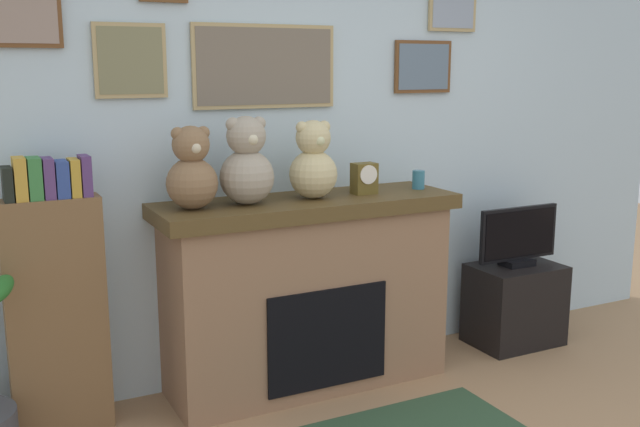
{
  "coord_description": "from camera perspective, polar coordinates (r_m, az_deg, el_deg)",
  "views": [
    {
      "loc": [
        -2.01,
        -1.82,
        1.77
      ],
      "look_at": [
        -0.22,
        1.69,
        0.98
      ],
      "focal_mm": 41.23,
      "sensor_mm": 36.0,
      "label": 1
    }
  ],
  "objects": [
    {
      "name": "fireplace",
      "position": [
        4.09,
        -1.0,
        -6.1
      ],
      "size": [
        1.67,
        0.56,
        1.07
      ],
      "color": "#8F684D",
      "rests_on": "ground_plane"
    },
    {
      "name": "mantel_clock",
      "position": [
        4.1,
        3.46,
        2.74
      ],
      "size": [
        0.13,
        0.1,
        0.17
      ],
      "color": "brown",
      "rests_on": "fireplace"
    },
    {
      "name": "television",
      "position": [
        4.81,
        15.14,
        -1.82
      ],
      "size": [
        0.59,
        0.14,
        0.38
      ],
      "color": "black",
      "rests_on": "tv_stand"
    },
    {
      "name": "back_wall",
      "position": [
        4.34,
        0.68,
        5.28
      ],
      "size": [
        5.2,
        0.15,
        2.6
      ],
      "color": "silver",
      "rests_on": "ground_plane"
    },
    {
      "name": "tv_stand",
      "position": [
        4.93,
        14.86,
        -6.82
      ],
      "size": [
        0.56,
        0.4,
        0.52
      ],
      "primitive_type": "cube",
      "color": "black",
      "rests_on": "ground_plane"
    },
    {
      "name": "candle_jar",
      "position": [
        4.3,
        7.65,
        2.62
      ],
      "size": [
        0.07,
        0.07,
        0.11
      ],
      "primitive_type": "cylinder",
      "color": "teal",
      "rests_on": "fireplace"
    },
    {
      "name": "teddy_bear_tan",
      "position": [
        3.69,
        -9.92,
        3.19
      ],
      "size": [
        0.26,
        0.26,
        0.42
      ],
      "color": "#866546",
      "rests_on": "fireplace"
    },
    {
      "name": "teddy_bear_cream",
      "position": [
        3.78,
        -5.71,
        3.77
      ],
      "size": [
        0.28,
        0.28,
        0.45
      ],
      "color": "#A69986",
      "rests_on": "fireplace"
    },
    {
      "name": "teddy_bear_grey",
      "position": [
        3.94,
        -0.53,
        3.9
      ],
      "size": [
        0.26,
        0.26,
        0.42
      ],
      "color": "#CEBD8A",
      "rests_on": "fireplace"
    },
    {
      "name": "bookshelf",
      "position": [
        3.76,
        -19.8,
        -6.73
      ],
      "size": [
        0.46,
        0.16,
        1.36
      ],
      "color": "brown",
      "rests_on": "ground_plane"
    }
  ]
}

